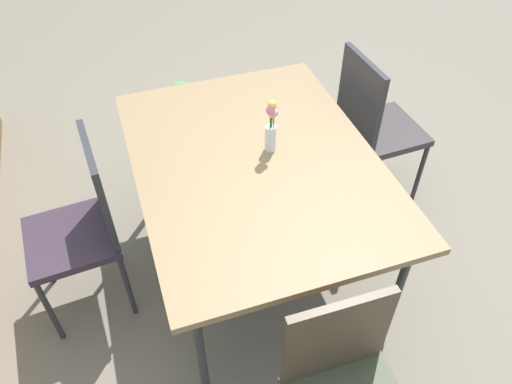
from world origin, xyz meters
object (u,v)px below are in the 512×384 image
Objects in this scene: chair_near_right at (373,123)px; flower_vase at (271,126)px; chair_far_side at (83,222)px; dining_table at (256,168)px; potted_plant at (183,109)px.

chair_near_right is 3.56× the size of flower_vase.
flower_vase is at bearing -96.16° from chair_far_side.
potted_plant is at bearing 4.68° from dining_table.
dining_table is 5.31× the size of flower_vase.
chair_far_side is (0.08, 0.81, -0.17)m from dining_table.
dining_table is 1.51× the size of chair_far_side.
chair_far_side is at bearing 88.28° from flower_vase.
chair_near_right reaches higher than potted_plant.
flower_vase is (-0.27, 0.72, 0.34)m from chair_near_right.
chair_near_right is (0.33, -0.81, -0.16)m from dining_table.
chair_near_right is at bearing -85.83° from chair_far_side.
potted_plant is (0.96, 0.91, -0.34)m from chair_near_right.
flower_vase reaches higher than potted_plant.
potted_plant is at bearing -139.04° from chair_near_right.
chair_far_side is 1.44m from potted_plant.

